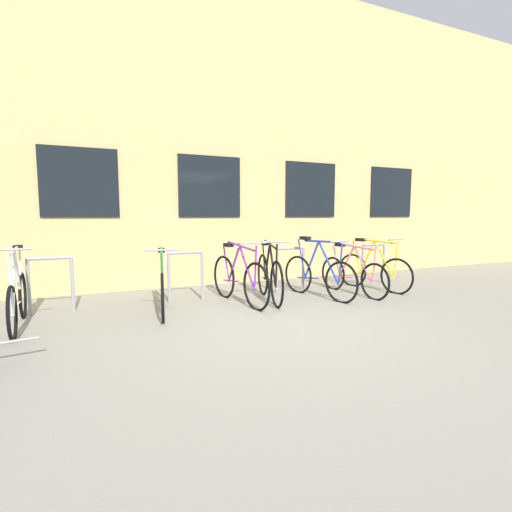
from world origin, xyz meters
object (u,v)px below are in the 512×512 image
(bicycle_blue, at_px, (318,275))
(bicycle_white, at_px, (18,298))
(bicycle_purple, at_px, (239,279))
(bicycle_green, at_px, (162,287))
(bicycle_pink, at_px, (352,274))
(bicycle_yellow, at_px, (373,270))
(bicycle_black, at_px, (269,277))

(bicycle_blue, bearing_deg, bicycle_white, 179.55)
(bicycle_purple, xyz_separation_m, bicycle_green, (-1.26, -0.10, -0.03))
(bicycle_blue, distance_m, bicycle_purple, 1.45)
(bicycle_blue, distance_m, bicycle_pink, 0.72)
(bicycle_pink, height_order, bicycle_purple, bicycle_purple)
(bicycle_purple, distance_m, bicycle_green, 1.26)
(bicycle_blue, xyz_separation_m, bicycle_yellow, (1.36, 0.14, -0.01))
(bicycle_blue, xyz_separation_m, bicycle_pink, (0.72, -0.03, -0.03))
(bicycle_green, height_order, bicycle_black, bicycle_black)
(bicycle_blue, relative_size, bicycle_pink, 1.00)
(bicycle_yellow, bearing_deg, bicycle_white, -178.96)
(bicycle_pink, xyz_separation_m, bicycle_black, (-1.61, 0.18, 0.04))
(bicycle_green, bearing_deg, bicycle_blue, -1.01)
(bicycle_pink, distance_m, bicycle_black, 1.62)
(bicycle_pink, height_order, bicycle_yellow, bicycle_yellow)
(bicycle_blue, relative_size, bicycle_yellow, 1.05)
(bicycle_black, bearing_deg, bicycle_green, -176.77)
(bicycle_blue, relative_size, bicycle_purple, 0.94)
(bicycle_blue, bearing_deg, bicycle_pink, -2.54)
(bicycle_purple, bearing_deg, bicycle_blue, -5.94)
(bicycle_white, bearing_deg, bicycle_purple, 2.12)
(bicycle_green, bearing_deg, bicycle_purple, 4.67)
(bicycle_green, relative_size, bicycle_black, 0.97)
(bicycle_pink, height_order, bicycle_white, bicycle_white)
(bicycle_white, height_order, bicycle_black, bicycle_white)
(bicycle_green, bearing_deg, bicycle_pink, -1.33)
(bicycle_blue, bearing_deg, bicycle_purple, 174.06)
(bicycle_blue, bearing_deg, bicycle_black, 170.41)
(bicycle_blue, xyz_separation_m, bicycle_green, (-2.70, 0.05, -0.02))
(bicycle_green, height_order, bicycle_yellow, bicycle_yellow)
(bicycle_pink, xyz_separation_m, bicycle_yellow, (0.64, 0.17, 0.01))
(bicycle_yellow, bearing_deg, bicycle_blue, -174.00)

